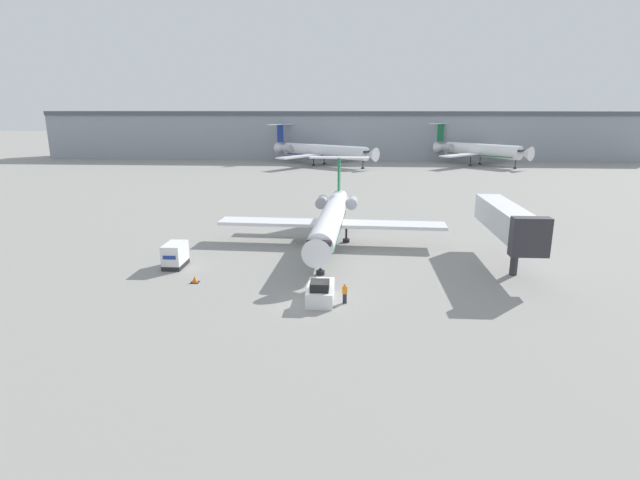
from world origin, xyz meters
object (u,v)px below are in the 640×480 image
Objects in this scene: luggage_cart at (175,255)px; worker_near_tug at (345,293)px; jet_bridge at (507,221)px; airplane_main at (331,219)px; airplane_parked_far_left at (322,151)px; traffic_cone_left at (195,280)px; pushback_tug at (320,292)px; airplane_parked_far_right at (479,150)px.

worker_near_tug is (16.70, -8.37, -0.32)m from luggage_cart.
jet_bridge reaches higher than worker_near_tug.
airplane_main is 81.62m from airplane_parked_far_left.
jet_bridge reaches higher than traffic_cone_left.
airplane_parked_far_left is at bearing 104.97° from jet_bridge.
pushback_tug is 16.69m from luggage_cart.
pushback_tug is 0.14× the size of airplane_parked_far_left.
traffic_cone_left is 0.02× the size of airplane_parked_far_left.
worker_near_tug is at bearing -108.67° from airplane_parked_far_right.
airplane_parked_far_left is 91.31m from jet_bridge.
worker_near_tug is 0.07× the size of airplane_parked_far_right.
pushback_tug is 1.41× the size of luggage_cart.
airplane_parked_far_left is at bearing 86.75° from traffic_cone_left.
airplane_parked_far_left reaches higher than pushback_tug.
airplane_parked_far_right is (51.19, 93.71, 2.87)m from luggage_cart.
worker_near_tug is 0.05× the size of airplane_parked_far_left.
airplane_parked_far_right is 92.83m from jet_bridge.
traffic_cone_left is (-11.52, -14.03, -2.65)m from airplane_main.
airplane_parked_far_left is at bearing 94.60° from worker_near_tug.
traffic_cone_left is 95.64m from airplane_parked_far_left.
pushback_tug is at bearing -90.22° from airplane_main.
worker_near_tug is at bearing -83.96° from airplane_main.
luggage_cart reaches higher than traffic_cone_left.
airplane_main reaches higher than jet_bridge.
airplane_parked_far_left is at bearing -176.40° from airplane_parked_far_right.
worker_near_tug reaches higher than traffic_cone_left.
airplane_parked_far_left is (8.69, 91.03, 2.62)m from luggage_cart.
airplane_parked_far_right is 1.67× the size of jet_bridge.
jet_bridge is (32.27, 2.82, 3.28)m from luggage_cart.
pushback_tug is at bearing -16.72° from traffic_cone_left.
traffic_cone_left is at bearing -116.04° from airplane_parked_far_right.
airplane_main is at bearing 96.04° from worker_near_tug.
worker_near_tug is at bearing -26.63° from luggage_cart.
traffic_cone_left is 0.05× the size of jet_bridge.
worker_near_tug is (1.91, -18.01, -2.08)m from airplane_main.
airplane_parked_far_left reaches higher than worker_near_tug.
airplane_parked_far_right is at bearing 63.96° from traffic_cone_left.
luggage_cart is at bearing -175.00° from jet_bridge.
worker_near_tug is at bearing -144.28° from jet_bridge.
airplane_parked_far_left reaches higher than traffic_cone_left.
airplane_parked_far_right is (47.92, 98.10, 3.77)m from traffic_cone_left.
jet_bridge is at bearing 5.00° from luggage_cart.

